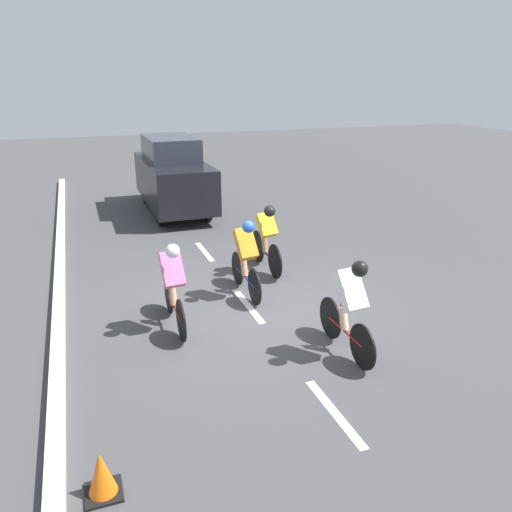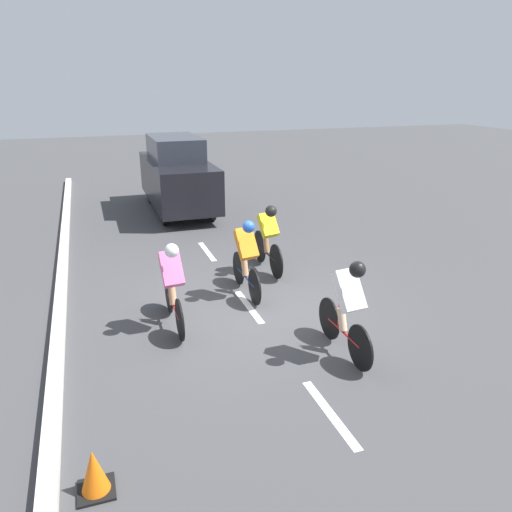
# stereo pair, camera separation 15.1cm
# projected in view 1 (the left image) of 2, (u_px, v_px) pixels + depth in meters

# --- Properties ---
(ground_plane) EXTENTS (60.00, 60.00, 0.00)m
(ground_plane) POSITION_uv_depth(u_px,v_px,m) (249.00, 306.00, 8.95)
(ground_plane) COLOR #424244
(lane_stripe_near) EXTENTS (0.12, 1.40, 0.01)m
(lane_stripe_near) POSITION_uv_depth(u_px,v_px,m) (335.00, 412.00, 6.11)
(lane_stripe_near) COLOR white
(lane_stripe_near) RESTS_ON ground
(lane_stripe_mid) EXTENTS (0.12, 1.40, 0.01)m
(lane_stripe_mid) POSITION_uv_depth(u_px,v_px,m) (249.00, 306.00, 8.94)
(lane_stripe_mid) COLOR white
(lane_stripe_mid) RESTS_ON ground
(lane_stripe_far) EXTENTS (0.12, 1.40, 0.01)m
(lane_stripe_far) POSITION_uv_depth(u_px,v_px,m) (205.00, 252.00, 11.78)
(lane_stripe_far) COLOR white
(lane_stripe_far) RESTS_ON ground
(curb) EXTENTS (0.20, 26.47, 0.14)m
(curb) POSITION_uv_depth(u_px,v_px,m) (58.00, 332.00, 7.90)
(curb) COLOR beige
(curb) RESTS_ON ground
(cyclist_white) EXTENTS (0.36, 1.61, 1.56)m
(cyclist_white) POSITION_uv_depth(u_px,v_px,m) (350.00, 304.00, 7.13)
(cyclist_white) COLOR black
(cyclist_white) RESTS_ON ground
(cyclist_yellow) EXTENTS (0.37, 1.73, 1.48)m
(cyclist_yellow) POSITION_uv_depth(u_px,v_px,m) (267.00, 236.00, 10.36)
(cyclist_yellow) COLOR black
(cyclist_yellow) RESTS_ON ground
(cyclist_orange) EXTENTS (0.37, 1.66, 1.52)m
(cyclist_orange) POSITION_uv_depth(u_px,v_px,m) (246.00, 255.00, 9.15)
(cyclist_orange) COLOR black
(cyclist_orange) RESTS_ON ground
(cyclist_pink) EXTENTS (0.35, 1.72, 1.52)m
(cyclist_pink) POSITION_uv_depth(u_px,v_px,m) (173.00, 283.00, 7.93)
(cyclist_pink) COLOR black
(cyclist_pink) RESTS_ON ground
(support_car) EXTENTS (1.70, 4.55, 2.23)m
(support_car) POSITION_uv_depth(u_px,v_px,m) (173.00, 175.00, 15.05)
(support_car) COLOR black
(support_car) RESTS_ON ground
(traffic_cone) EXTENTS (0.36, 0.36, 0.49)m
(traffic_cone) POSITION_uv_depth(u_px,v_px,m) (101.00, 474.00, 4.84)
(traffic_cone) COLOR black
(traffic_cone) RESTS_ON ground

